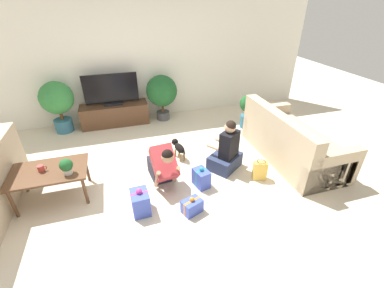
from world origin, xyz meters
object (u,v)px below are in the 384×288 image
(person_kneeling, at_px, (162,165))
(gift_box_a, at_px, (140,202))
(person_sitting, at_px, (227,152))
(coffee_table, at_px, (49,173))
(potted_plant_back_right, at_px, (162,92))
(gift_box_b, at_px, (192,206))
(gift_bag_a, at_px, (260,170))
(tv_console, at_px, (115,114))
(tabletop_plant, at_px, (66,166))
(potted_plant_corner_right, at_px, (248,109))
(dog, at_px, (178,147))
(gift_box_c, at_px, (201,178))
(mug, at_px, (41,168))
(tv, at_px, (111,91))
(potted_plant_back_left, at_px, (57,101))
(sofa_right, at_px, (290,142))

(person_kneeling, distance_m, gift_box_a, 0.68)
(person_kneeling, distance_m, person_sitting, 1.08)
(coffee_table, relative_size, person_sitting, 1.13)
(coffee_table, height_order, potted_plant_back_right, potted_plant_back_right)
(gift_box_b, relative_size, gift_bag_a, 0.92)
(tv_console, distance_m, tabletop_plant, 2.52)
(coffee_table, height_order, gift_box_b, coffee_table)
(gift_box_a, height_order, gift_box_b, gift_box_a)
(coffee_table, relative_size, tabletop_plant, 4.46)
(potted_plant_corner_right, relative_size, gift_bag_a, 2.19)
(person_kneeling, relative_size, dog, 1.74)
(gift_box_c, xyz_separation_m, tabletop_plant, (-1.81, 0.21, 0.45))
(gift_box_b, bearing_deg, mug, 155.35)
(mug, bearing_deg, person_sitting, -0.91)
(person_sitting, height_order, mug, person_sitting)
(tv_console, xyz_separation_m, potted_plant_back_right, (1.07, -0.05, 0.42))
(person_kneeling, relative_size, gift_box_b, 2.60)
(potted_plant_back_right, bearing_deg, tv_console, 177.32)
(person_sitting, xyz_separation_m, gift_box_c, (-0.54, -0.32, -0.17))
(coffee_table, bearing_deg, mug, 174.17)
(person_sitting, bearing_deg, tv, -89.20)
(tv, distance_m, potted_plant_back_left, 1.07)
(gift_box_b, height_order, mug, mug)
(sofa_right, relative_size, gift_bag_a, 5.85)
(potted_plant_back_right, distance_m, person_sitting, 2.35)
(dog, bearing_deg, gift_box_c, 86.06)
(potted_plant_corner_right, height_order, gift_box_a, potted_plant_corner_right)
(dog, distance_m, gift_box_a, 1.40)
(sofa_right, xyz_separation_m, mug, (-3.90, 0.07, 0.20))
(gift_box_a, xyz_separation_m, gift_box_b, (0.65, -0.21, -0.06))
(person_kneeling, relative_size, gift_box_a, 2.08)
(coffee_table, bearing_deg, tv, 67.42)
(sofa_right, xyz_separation_m, gift_box_a, (-2.68, -0.58, -0.15))
(potted_plant_back_left, bearing_deg, person_sitting, -39.09)
(gift_box_b, bearing_deg, potted_plant_corner_right, 48.32)
(sofa_right, relative_size, tabletop_plant, 8.76)
(sofa_right, bearing_deg, tv_console, 51.31)
(tv_console, height_order, potted_plant_back_left, potted_plant_back_left)
(gift_box_c, bearing_deg, tv, 113.70)
(person_sitting, xyz_separation_m, mug, (-2.70, 0.04, 0.21))
(coffee_table, height_order, tv_console, coffee_table)
(person_kneeling, xyz_separation_m, mug, (-1.62, 0.13, 0.19))
(sofa_right, relative_size, gift_box_a, 5.09)
(coffee_table, xyz_separation_m, gift_box_c, (2.08, -0.36, -0.28))
(gift_box_a, xyz_separation_m, tabletop_plant, (-0.86, 0.49, 0.43))
(tv, height_order, dog, tv)
(tabletop_plant, bearing_deg, coffee_table, 150.93)
(tv, distance_m, dog, 2.09)
(tv, height_order, mug, tv)
(potted_plant_back_left, relative_size, gift_box_c, 3.18)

